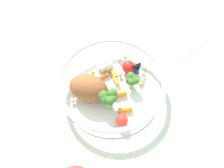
% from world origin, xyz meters
% --- Properties ---
extents(ground_plane, '(2.40, 2.40, 0.00)m').
position_xyz_m(ground_plane, '(0.00, 0.00, 0.00)').
color(ground_plane, silver).
extents(food_container, '(0.25, 0.25, 0.07)m').
position_xyz_m(food_container, '(-0.02, -0.00, 0.03)').
color(food_container, white).
rests_on(food_container, ground_plane).
extents(folded_napkin, '(0.17, 0.17, 0.01)m').
position_xyz_m(folded_napkin, '(0.07, 0.24, 0.00)').
color(folded_napkin, white).
rests_on(folded_napkin, ground_plane).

